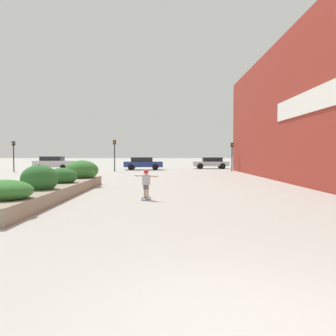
{
  "coord_description": "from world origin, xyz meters",
  "views": [
    {
      "loc": [
        -0.89,
        -3.18,
        1.84
      ],
      "look_at": [
        -0.74,
        20.57,
        0.83
      ],
      "focal_mm": 35.0,
      "sensor_mm": 36.0,
      "label": 1
    }
  ],
  "objects": [
    {
      "name": "skateboard",
      "position": [
        -1.69,
        9.94,
        0.07
      ],
      "size": [
        0.39,
        0.59,
        0.1
      ],
      "rotation": [
        0.0,
        0.0,
        -0.43
      ],
      "color": "navy",
      "rests_on": "ground_plane"
    },
    {
      "name": "traffic_light_left",
      "position": [
        -6.3,
        31.26,
        2.27
      ],
      "size": [
        0.28,
        0.3,
        3.32
      ],
      "color": "black",
      "rests_on": "ground_plane"
    },
    {
      "name": "car_center_right",
      "position": [
        -14.29,
        35.8,
        0.83
      ],
      "size": [
        4.43,
        2.06,
        1.57
      ],
      "rotation": [
        0.0,
        0.0,
        -1.57
      ],
      "color": "#BCBCC1",
      "rests_on": "ground_plane"
    },
    {
      "name": "car_leftmost",
      "position": [
        -3.56,
        35.16,
        0.79
      ],
      "size": [
        4.5,
        1.97,
        1.47
      ],
      "rotation": [
        0.0,
        0.0,
        -1.57
      ],
      "color": "navy",
      "rests_on": "ground_plane"
    },
    {
      "name": "building_wall_right",
      "position": [
        7.06,
        15.15,
        4.81
      ],
      "size": [
        0.67,
        37.86,
        9.62
      ],
      "color": "maroon",
      "rests_on": "ground_plane"
    },
    {
      "name": "traffic_light_far_left",
      "position": [
        -16.76,
        30.95,
        2.19
      ],
      "size": [
        0.28,
        0.3,
        3.18
      ],
      "color": "black",
      "rests_on": "ground_plane"
    },
    {
      "name": "planter_box",
      "position": [
        -5.73,
        11.38,
        0.53
      ],
      "size": [
        1.89,
        12.17,
        1.49
      ],
      "color": "gray",
      "rests_on": "ground_plane"
    },
    {
      "name": "skateboarder",
      "position": [
        -1.69,
        9.94,
        0.78
      ],
      "size": [
        0.98,
        0.5,
        1.13
      ],
      "rotation": [
        0.0,
        0.0,
        -0.43
      ],
      "color": "tan",
      "rests_on": "skateboard"
    },
    {
      "name": "traffic_light_right",
      "position": [
        6.17,
        31.74,
        2.11
      ],
      "size": [
        0.28,
        0.3,
        3.05
      ],
      "color": "black",
      "rests_on": "ground_plane"
    },
    {
      "name": "car_rightmost",
      "position": [
        4.83,
        38.27,
        0.77
      ],
      "size": [
        4.47,
        2.01,
        1.43
      ],
      "rotation": [
        0.0,
        0.0,
        1.57
      ],
      "color": "#BCBCC1",
      "rests_on": "ground_plane"
    },
    {
      "name": "car_center_left",
      "position": [
        16.54,
        38.96,
        0.73
      ],
      "size": [
        4.6,
        1.87,
        1.35
      ],
      "rotation": [
        0.0,
        0.0,
        1.57
      ],
      "color": "slate",
      "rests_on": "ground_plane"
    }
  ]
}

